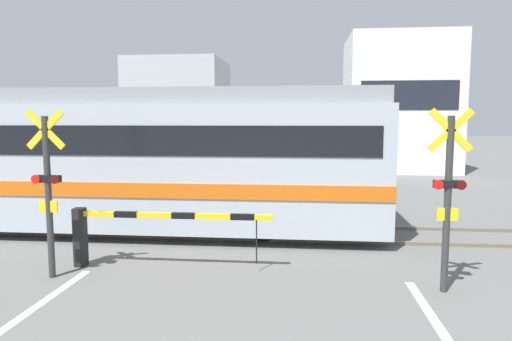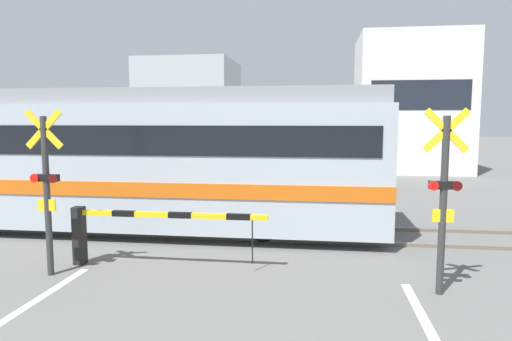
{
  "view_description": "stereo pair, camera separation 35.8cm",
  "coord_description": "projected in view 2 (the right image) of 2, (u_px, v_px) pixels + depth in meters",
  "views": [
    {
      "loc": [
        1.01,
        -2.0,
        2.7
      ],
      "look_at": [
        0.0,
        7.99,
        1.6
      ],
      "focal_mm": 32.0,
      "sensor_mm": 36.0,
      "label": 1
    },
    {
      "loc": [
        1.36,
        -1.95,
        2.7
      ],
      "look_at": [
        0.0,
        7.99,
        1.6
      ],
      "focal_mm": 32.0,
      "sensor_mm": 36.0,
      "label": 2
    }
  ],
  "objects": [
    {
      "name": "crossing_signal_right",
      "position": [
        444.0,
        194.0,
        6.97
      ],
      "size": [
        0.68,
        0.15,
        2.89
      ],
      "color": "#333333",
      "rests_on": "ground_plane"
    },
    {
      "name": "crossing_barrier_near",
      "position": [
        126.0,
        226.0,
        8.43
      ],
      "size": [
        3.68,
        0.2,
        1.1
      ],
      "color": "black",
      "rests_on": "ground_plane"
    },
    {
      "name": "building_left_of_street",
      "position": [
        190.0,
        115.0,
        26.12
      ],
      "size": [
        5.05,
        5.1,
        6.05
      ],
      "color": "#B2B7BC",
      "rests_on": "ground_plane"
    },
    {
      "name": "rail_track_near",
      "position": [
        256.0,
        239.0,
        10.27
      ],
      "size": [
        50.0,
        0.1,
        0.08
      ],
      "color": "#6B6051",
      "rests_on": "ground_plane"
    },
    {
      "name": "crossing_barrier_far",
      "position": [
        345.0,
        187.0,
        13.3
      ],
      "size": [
        3.68,
        0.2,
        1.1
      ],
      "color": "black",
      "rests_on": "ground_plane"
    },
    {
      "name": "rail_track_far",
      "position": [
        264.0,
        225.0,
        11.68
      ],
      "size": [
        50.0,
        0.1,
        0.08
      ],
      "color": "#6B6051",
      "rests_on": "ground_plane"
    },
    {
      "name": "building_right_of_street",
      "position": [
        410.0,
        104.0,
        24.42
      ],
      "size": [
        5.55,
        5.1,
        7.14
      ],
      "color": "white",
      "rests_on": "ground_plane"
    },
    {
      "name": "commuter_train",
      "position": [
        88.0,
        156.0,
        11.36
      ],
      "size": [
        14.5,
        2.79,
        3.42
      ],
      "color": "#ADB7C1",
      "rests_on": "ground_plane"
    },
    {
      "name": "crossing_signal_left",
      "position": [
        46.0,
        185.0,
        7.85
      ],
      "size": [
        0.68,
        0.15,
        2.89
      ],
      "color": "#333333",
      "rests_on": "ground_plane"
    }
  ]
}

